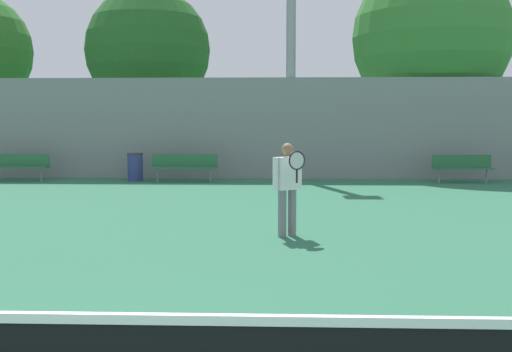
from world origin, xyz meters
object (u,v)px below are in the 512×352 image
(tennis_player, at_px, (288,184))
(trash_bin, at_px, (135,167))
(bench_adjacent_court, at_px, (17,164))
(tree_dark_dense, at_px, (431,38))
(tree_green_broad, at_px, (148,51))
(bench_courtside_far, at_px, (462,165))
(light_pole_near_left, at_px, (291,34))
(bench_courtside_near, at_px, (184,164))

(tennis_player, distance_m, trash_bin, 10.34)
(bench_adjacent_court, bearing_deg, trash_bin, 1.96)
(bench_adjacent_court, xyz_separation_m, tree_dark_dense, (14.05, 3.86, 4.44))
(tree_green_broad, bearing_deg, tennis_player, -69.36)
(trash_bin, bearing_deg, bench_courtside_far, -0.72)
(light_pole_near_left, bearing_deg, bench_courtside_near, -158.29)
(trash_bin, bearing_deg, tree_green_broad, 96.82)
(trash_bin, height_order, tree_green_broad, tree_green_broad)
(bench_courtside_far, bearing_deg, tennis_player, -121.87)
(light_pole_near_left, bearing_deg, tennis_player, -91.45)
(bench_adjacent_court, distance_m, tree_dark_dense, 15.23)
(tree_green_broad, xyz_separation_m, tree_dark_dense, (10.87, -1.34, 0.25))
(tennis_player, xyz_separation_m, trash_bin, (-4.76, 9.17, -0.42))
(light_pole_near_left, bearing_deg, bench_adjacent_court, -171.24)
(tennis_player, height_order, tree_green_broad, tree_green_broad)
(bench_adjacent_court, distance_m, trash_bin, 3.79)
(tree_green_broad, bearing_deg, trash_bin, -83.18)
(bench_courtside_near, bearing_deg, bench_courtside_far, -0.00)
(bench_courtside_near, height_order, light_pole_near_left, light_pole_near_left)
(trash_bin, relative_size, tree_green_broad, 0.12)
(light_pole_near_left, xyz_separation_m, trash_bin, (-5.02, -1.23, -4.36))
(bench_courtside_near, relative_size, bench_adjacent_court, 1.05)
(bench_adjacent_court, height_order, light_pole_near_left, light_pole_near_left)
(bench_courtside_far, relative_size, tree_dark_dense, 0.23)
(bench_courtside_near, height_order, trash_bin, trash_bin)
(tennis_player, xyz_separation_m, bench_courtside_near, (-3.15, 9.04, -0.33))
(trash_bin, xyz_separation_m, tree_dark_dense, (10.26, 3.73, 4.53))
(trash_bin, xyz_separation_m, tree_green_broad, (-0.61, 5.07, 4.28))
(bench_courtside_near, height_order, tree_green_broad, tree_green_broad)
(light_pole_near_left, relative_size, tree_dark_dense, 1.09)
(bench_courtside_far, bearing_deg, bench_adjacent_court, 180.00)
(bench_courtside_near, relative_size, trash_bin, 2.34)
(tennis_player, bearing_deg, bench_courtside_far, 26.11)
(light_pole_near_left, height_order, tree_dark_dense, light_pole_near_left)
(light_pole_near_left, height_order, trash_bin, light_pole_near_left)
(bench_adjacent_court, bearing_deg, tennis_player, -46.61)
(bench_courtside_far, height_order, light_pole_near_left, light_pole_near_left)
(bench_courtside_near, height_order, tree_dark_dense, tree_dark_dense)
(tree_dark_dense, bearing_deg, tennis_player, -113.10)
(tennis_player, bearing_deg, tree_dark_dense, 34.88)
(tennis_player, xyz_separation_m, tree_green_broad, (-5.36, 14.24, 3.85))
(bench_courtside_far, height_order, tree_green_broad, tree_green_broad)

